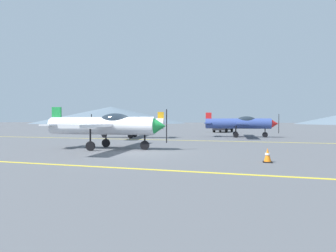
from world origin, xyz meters
TOP-DOWN VIEW (x-y plane):
  - ground_plane at (0.00, 0.00)m, footprint 400.00×400.00m
  - apron_line_near at (0.00, -4.84)m, footprint 80.00×0.16m
  - apron_line_far at (0.00, 8.88)m, footprint 80.00×0.16m
  - airplane_near at (-2.46, 0.81)m, footprint 7.37×8.48m
  - airplane_mid at (-5.59, 10.87)m, footprint 7.41×8.45m
  - airplane_far at (5.08, 15.00)m, footprint 7.35×8.46m
  - car_sedan at (2.46, 26.32)m, footprint 2.74×4.59m
  - traffic_cone_front at (6.40, -1.99)m, footprint 0.36×0.36m
  - hill_left at (-71.12, 131.63)m, footprint 88.78×88.78m

SIDE VIEW (x-z plane):
  - ground_plane at x=0.00m, z-range 0.00..0.00m
  - apron_line_near at x=0.00m, z-range 0.00..0.01m
  - apron_line_far at x=0.00m, z-range 0.00..0.01m
  - traffic_cone_front at x=6.40m, z-range -0.01..0.58m
  - car_sedan at x=2.46m, z-range 0.03..1.65m
  - airplane_near at x=-2.46m, z-range 0.16..2.69m
  - airplane_mid at x=-5.59m, z-range 0.16..2.69m
  - airplane_far at x=5.08m, z-range 0.16..2.69m
  - hill_left at x=-71.12m, z-range 0.00..9.85m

